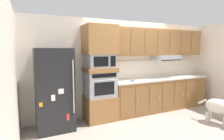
# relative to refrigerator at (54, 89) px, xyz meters

# --- Properties ---
(ground_plane) EXTENTS (9.60, 9.60, 0.00)m
(ground_plane) POSITION_rel_refrigerator_xyz_m (2.04, -0.68, -0.88)
(ground_plane) COLOR #9E9389
(back_kitchen_wall) EXTENTS (6.20, 0.12, 2.50)m
(back_kitchen_wall) POSITION_rel_refrigerator_xyz_m (2.04, 0.43, 0.37)
(back_kitchen_wall) COLOR silver
(back_kitchen_wall) RESTS_ON ground
(side_panel_left) EXTENTS (0.12, 7.10, 2.50)m
(side_panel_left) POSITION_rel_refrigerator_xyz_m (-0.76, -0.68, 0.37)
(side_panel_left) COLOR silver
(side_panel_left) RESTS_ON ground
(refrigerator) EXTENTS (0.76, 0.73, 1.76)m
(refrigerator) POSITION_rel_refrigerator_xyz_m (0.00, 0.00, 0.00)
(refrigerator) COLOR black
(refrigerator) RESTS_ON ground
(oven_base_cabinet) EXTENTS (0.74, 0.62, 0.60)m
(oven_base_cabinet) POSITION_rel_refrigerator_xyz_m (1.08, 0.07, -0.58)
(oven_base_cabinet) COLOR #996638
(oven_base_cabinet) RESTS_ON ground
(built_in_oven) EXTENTS (0.70, 0.62, 0.60)m
(built_in_oven) POSITION_rel_refrigerator_xyz_m (1.08, 0.07, 0.02)
(built_in_oven) COLOR #A8AAAF
(built_in_oven) RESTS_ON oven_base_cabinet
(appliance_mid_shelf) EXTENTS (0.74, 0.62, 0.10)m
(appliance_mid_shelf) POSITION_rel_refrigerator_xyz_m (1.08, 0.07, 0.37)
(appliance_mid_shelf) COLOR #996638
(appliance_mid_shelf) RESTS_ON built_in_oven
(microwave) EXTENTS (0.64, 0.54, 0.32)m
(microwave) POSITION_rel_refrigerator_xyz_m (1.08, 0.07, 0.58)
(microwave) COLOR #A8AAAF
(microwave) RESTS_ON appliance_mid_shelf
(appliance_upper_cabinet) EXTENTS (0.74, 0.62, 0.68)m
(appliance_upper_cabinet) POSITION_rel_refrigerator_xyz_m (1.08, 0.07, 1.08)
(appliance_upper_cabinet) COLOR #996638
(appliance_upper_cabinet) RESTS_ON microwave
(lower_cabinet_run) EXTENTS (3.01, 0.63, 0.88)m
(lower_cabinet_run) POSITION_rel_refrigerator_xyz_m (2.95, 0.07, -0.44)
(lower_cabinet_run) COLOR #996638
(lower_cabinet_run) RESTS_ON ground
(countertop_slab) EXTENTS (3.05, 0.64, 0.04)m
(countertop_slab) POSITION_rel_refrigerator_xyz_m (2.95, 0.07, 0.02)
(countertop_slab) COLOR silver
(countertop_slab) RESTS_ON lower_cabinet_run
(backsplash_panel) EXTENTS (3.05, 0.02, 0.50)m
(backsplash_panel) POSITION_rel_refrigerator_xyz_m (2.95, 0.36, 0.29)
(backsplash_panel) COLOR white
(backsplash_panel) RESTS_ON countertop_slab
(upper_cabinet_with_hood) EXTENTS (3.01, 0.48, 0.88)m
(upper_cabinet_with_hood) POSITION_rel_refrigerator_xyz_m (2.97, 0.19, 1.02)
(upper_cabinet_with_hood) COLOR #996638
(upper_cabinet_with_hood) RESTS_ON backsplash_panel
(screwdriver) EXTENTS (0.17, 0.17, 0.03)m
(screwdriver) POSITION_rel_refrigerator_xyz_m (1.91, -0.08, 0.05)
(screwdriver) COLOR blue
(screwdriver) RESTS_ON countertop_slab
(dog) EXTENTS (0.50, 1.03, 0.66)m
(dog) POSITION_rel_refrigerator_xyz_m (3.53, -1.40, -0.46)
(dog) COLOR beige
(dog) RESTS_ON ground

